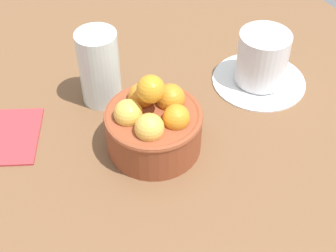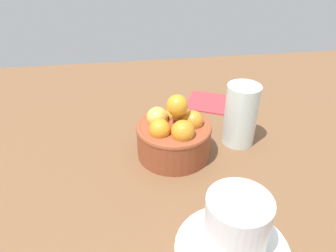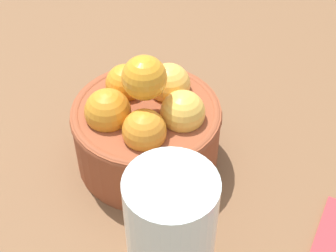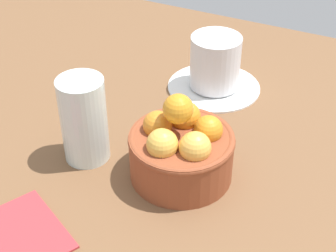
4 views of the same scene
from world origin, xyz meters
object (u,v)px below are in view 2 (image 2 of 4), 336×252
(terracotta_bowl, at_px, (174,134))
(coffee_cup, at_px, (235,230))
(water_glass, at_px, (241,115))
(folded_napkin, at_px, (212,102))

(terracotta_bowl, relative_size, coffee_cup, 0.89)
(water_glass, bearing_deg, coffee_cup, 69.63)
(coffee_cup, distance_m, folded_napkin, 0.40)
(terracotta_bowl, distance_m, water_glass, 0.13)
(terracotta_bowl, height_order, water_glass, same)
(terracotta_bowl, xyz_separation_m, water_glass, (-0.13, -0.02, 0.02))
(coffee_cup, bearing_deg, terracotta_bowl, -79.03)
(terracotta_bowl, relative_size, folded_napkin, 1.19)
(coffee_cup, relative_size, folded_napkin, 1.33)
(terracotta_bowl, bearing_deg, coffee_cup, 100.97)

